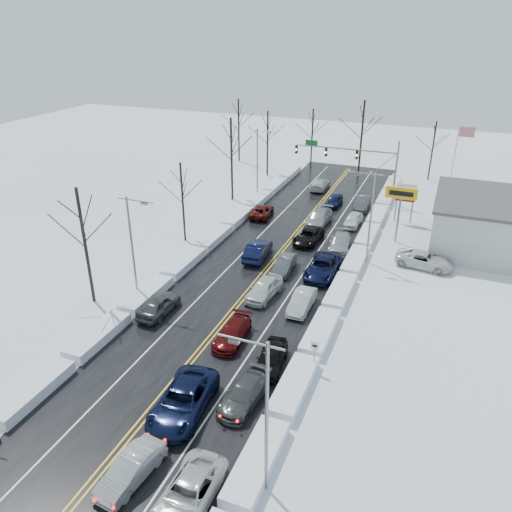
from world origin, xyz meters
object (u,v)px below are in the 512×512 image
at_px(tires_plus_sign, 401,197).
at_px(flagpole, 455,159).
at_px(traffic_signal_mast, 356,158).
at_px(oncoming_car_0, 258,258).

xyz_separation_m(tires_plus_sign, flagpole, (4.67, 14.01, 0.93)).
bearing_deg(tires_plus_sign, traffic_signal_mast, 120.46).
height_order(traffic_signal_mast, flagpole, flagpole).
distance_m(tires_plus_sign, flagpole, 14.79).
relative_size(traffic_signal_mast, oncoming_car_0, 2.62).
bearing_deg(traffic_signal_mast, tires_plus_sign, -59.54).
xyz_separation_m(traffic_signal_mast, oncoming_car_0, (-5.16, -21.09, -5.48)).
xyz_separation_m(traffic_signal_mast, tires_plus_sign, (7.05, -12.00, -0.49)).
distance_m(flagpole, oncoming_car_0, 29.22).
height_order(tires_plus_sign, flagpole, flagpole).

